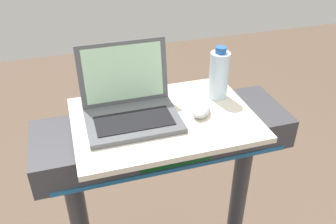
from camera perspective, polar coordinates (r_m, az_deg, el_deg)
desk_board at (r=1.25m, az=-0.67°, el=-1.14°), size 0.62×0.44×0.02m
laptop at (r=1.23m, az=-6.03°, el=1.18°), size 0.31×0.26×0.23m
computer_mouse at (r=1.25m, az=5.27°, el=0.34°), size 0.10×0.12×0.03m
water_bottle at (r=1.33m, az=8.03°, el=5.88°), size 0.07×0.07×0.20m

